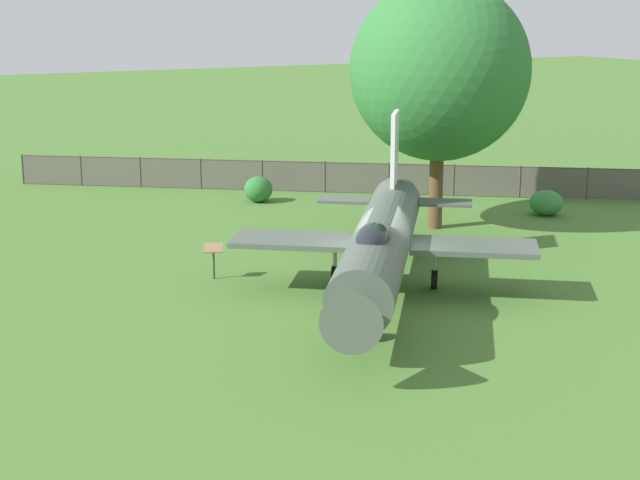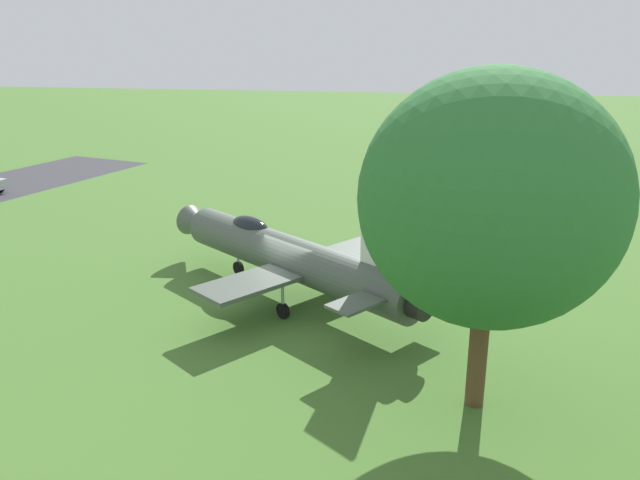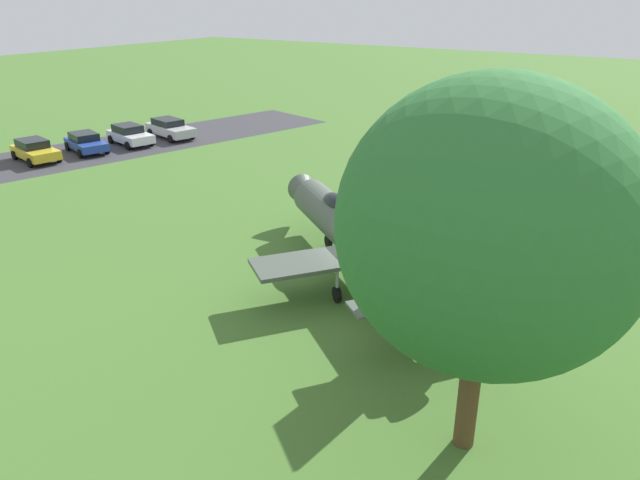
{
  "view_description": "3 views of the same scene",
  "coord_description": "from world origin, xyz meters",
  "views": [
    {
      "loc": [
        14.33,
        23.31,
        8.54
      ],
      "look_at": [
        1.26,
        -1.49,
        1.6
      ],
      "focal_mm": 53.78,
      "sensor_mm": 36.0,
      "label": 1
    },
    {
      "loc": [
        -23.4,
        -5.43,
        10.16
      ],
      "look_at": [
        -0.23,
        -1.17,
        2.61
      ],
      "focal_mm": 35.84,
      "sensor_mm": 36.0,
      "label": 2
    },
    {
      "loc": [
        -19.0,
        -10.49,
        10.96
      ],
      "look_at": [
        -1.38,
        1.08,
        2.07
      ],
      "focal_mm": 33.27,
      "sensor_mm": 36.0,
      "label": 3
    }
  ],
  "objects": [
    {
      "name": "ground_plane",
      "position": [
        0.0,
        0.0,
        0.0
      ],
      "size": [
        200.0,
        200.0,
        0.0
      ],
      "primitive_type": "plane",
      "color": "#47722D"
    },
    {
      "name": "shade_tree",
      "position": [
        -6.68,
        -6.89,
        6.08
      ],
      "size": [
        6.73,
        6.99,
        9.51
      ],
      "color": "brown",
      "rests_on": "ground_plane"
    },
    {
      "name": "display_jet",
      "position": [
        0.22,
        0.3,
        1.77
      ],
      "size": [
        10.58,
        12.67,
        5.03
      ],
      "rotation": [
        0.0,
        0.0,
        0.94
      ],
      "color": "#4C564C",
      "rests_on": "ground_plane"
    },
    {
      "name": "parked_car_yellow",
      "position": [
        3.76,
        28.16,
        0.76
      ],
      "size": [
        2.79,
        4.57,
        1.46
      ],
      "rotation": [
        0.0,
        0.0,
        4.51
      ],
      "color": "gold",
      "rests_on": "ground_plane"
    },
    {
      "name": "parked_car_blue",
      "position": [
        7.25,
        27.28,
        0.73
      ],
      "size": [
        3.05,
        4.49,
        1.39
      ],
      "rotation": [
        0.0,
        0.0,
        4.41
      ],
      "color": "#23429E",
      "rests_on": "ground_plane"
    },
    {
      "name": "parking_strip",
      "position": [
        8.74,
        26.8,
        0.0
      ],
      "size": [
        38.43,
        17.04,
        0.0
      ],
      "primitive_type": "cube",
      "rotation": [
        0.0,
        0.0,
        2.89
      ],
      "color": "#38383D",
      "rests_on": "ground_plane"
    },
    {
      "name": "parked_car_silver",
      "position": [
        13.92,
        25.58,
        0.77
      ],
      "size": [
        2.97,
        5.09,
        1.48
      ],
      "rotation": [
        0.0,
        0.0,
        4.48
      ],
      "color": "#B2B5BA",
      "rests_on": "ground_plane"
    },
    {
      "name": "parked_car_white",
      "position": [
        10.58,
        26.43,
        0.77
      ],
      "size": [
        2.88,
        4.58,
        1.49
      ],
      "rotation": [
        0.0,
        0.0,
        4.48
      ],
      "color": "silver",
      "rests_on": "ground_plane"
    },
    {
      "name": "info_plaque",
      "position": [
        3.63,
        -4.24,
        0.85
      ],
      "size": [
        0.7,
        0.59,
        1.14
      ],
      "color": "#333333",
      "rests_on": "ground_plane"
    }
  ]
}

